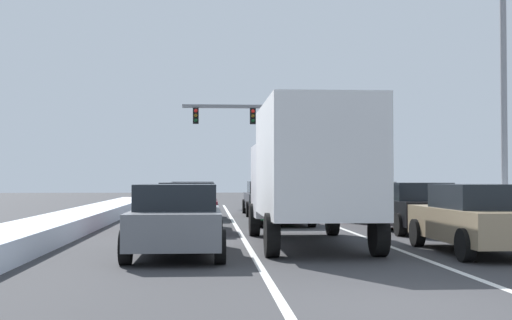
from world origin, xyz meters
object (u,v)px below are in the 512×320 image
object	(u,v)px
sedan_charcoal_center_lane_third	(266,198)
street_lamp_right_mid	(494,79)
sedan_black_right_lane_second	(415,207)
sedan_green_center_lane_second	(281,203)
traffic_light_gantry	(299,127)
sedan_tan_right_lane_nearest	(479,218)
sedan_gray_left_lane_nearest	(177,219)
sedan_maroon_left_lane_second	(188,206)
sedan_red_right_lane_third	(368,201)
box_truck_center_lane_nearest	(309,168)
sedan_silver_left_lane_third	(193,200)

from	to	relation	value
sedan_charcoal_center_lane_third	street_lamp_right_mid	world-z (taller)	street_lamp_right_mid
sedan_black_right_lane_second	sedan_green_center_lane_second	size ratio (longest dim) A/B	1.00
sedan_black_right_lane_second	traffic_light_gantry	xyz separation A→B (m)	(-0.88, 20.27, 3.97)
sedan_tan_right_lane_nearest	sedan_gray_left_lane_nearest	bearing A→B (deg)	-179.93
sedan_green_center_lane_second	sedan_maroon_left_lane_second	bearing A→B (deg)	-138.52
sedan_tan_right_lane_nearest	traffic_light_gantry	size ratio (longest dim) A/B	0.41
sedan_red_right_lane_third	box_truck_center_lane_nearest	distance (m)	10.49
sedan_tan_right_lane_nearest	sedan_charcoal_center_lane_third	size ratio (longest dim) A/B	1.00
sedan_silver_left_lane_third	traffic_light_gantry	xyz separation A→B (m)	(6.04, 12.80, 3.97)
sedan_green_center_lane_second	street_lamp_right_mid	distance (m)	8.59
sedan_maroon_left_lane_second	sedan_silver_left_lane_third	distance (m)	6.53
box_truck_center_lane_nearest	street_lamp_right_mid	xyz separation A→B (m)	(7.45, 6.52, 3.19)
sedan_black_right_lane_second	sedan_red_right_lane_third	xyz separation A→B (m)	(-0.13, 5.70, 0.00)
sedan_tan_right_lane_nearest	sedan_gray_left_lane_nearest	world-z (taller)	same
sedan_black_right_lane_second	sedan_red_right_lane_third	size ratio (longest dim) A/B	1.00
sedan_green_center_lane_second	sedan_silver_left_lane_third	world-z (taller)	same
sedan_black_right_lane_second	sedan_red_right_lane_third	distance (m)	5.70
sedan_green_center_lane_second	sedan_charcoal_center_lane_third	distance (m)	6.40
sedan_black_right_lane_second	sedan_silver_left_lane_third	bearing A→B (deg)	132.78
sedan_red_right_lane_third	sedan_green_center_lane_second	bearing A→B (deg)	-152.08
sedan_silver_left_lane_third	sedan_charcoal_center_lane_third	bearing A→B (deg)	40.19
traffic_light_gantry	sedan_silver_left_lane_third	bearing A→B (deg)	-115.25
sedan_black_right_lane_second	sedan_green_center_lane_second	bearing A→B (deg)	134.38
sedan_tan_right_lane_nearest	sedan_gray_left_lane_nearest	distance (m)	6.57
sedan_red_right_lane_third	traffic_light_gantry	distance (m)	15.12
box_truck_center_lane_nearest	sedan_charcoal_center_lane_third	world-z (taller)	box_truck_center_lane_nearest
sedan_gray_left_lane_nearest	sedan_silver_left_lane_third	size ratio (longest dim) A/B	1.00
sedan_silver_left_lane_third	sedan_green_center_lane_second	bearing A→B (deg)	-48.96
sedan_green_center_lane_second	sedan_maroon_left_lane_second	xyz separation A→B (m)	(-3.23, -2.86, 0.00)
sedan_gray_left_lane_nearest	sedan_maroon_left_lane_second	size ratio (longest dim) A/B	1.00
sedan_green_center_lane_second	box_truck_center_lane_nearest	bearing A→B (deg)	-91.10
sedan_tan_right_lane_nearest	sedan_maroon_left_lane_second	world-z (taller)	same
sedan_tan_right_lane_nearest	sedan_silver_left_lane_third	distance (m)	14.97
sedan_charcoal_center_lane_third	sedan_tan_right_lane_nearest	bearing A→B (deg)	-78.53
sedan_tan_right_lane_nearest	sedan_red_right_lane_third	distance (m)	11.71
sedan_black_right_lane_second	sedan_red_right_lane_third	bearing A→B (deg)	91.27
sedan_tan_right_lane_nearest	sedan_green_center_lane_second	distance (m)	10.35
sedan_charcoal_center_lane_third	sedan_gray_left_lane_nearest	distance (m)	16.54
sedan_tan_right_lane_nearest	sedan_maroon_left_lane_second	distance (m)	9.55
box_truck_center_lane_nearest	sedan_charcoal_center_lane_third	bearing A→B (deg)	89.29
sedan_black_right_lane_second	sedan_charcoal_center_lane_third	distance (m)	10.84
sedan_black_right_lane_second	sedan_tan_right_lane_nearest	bearing A→B (deg)	-93.84
sedan_black_right_lane_second	sedan_green_center_lane_second	xyz separation A→B (m)	(-3.72, 3.80, 0.00)
sedan_red_right_lane_third	sedan_tan_right_lane_nearest	bearing A→B (deg)	-91.35
sedan_gray_left_lane_nearest	traffic_light_gantry	size ratio (longest dim) A/B	0.41
sedan_green_center_lane_second	sedan_maroon_left_lane_second	size ratio (longest dim) A/B	1.00
street_lamp_right_mid	box_truck_center_lane_nearest	bearing A→B (deg)	-138.81
sedan_red_right_lane_third	sedan_black_right_lane_second	bearing A→B (deg)	-88.73
sedan_black_right_lane_second	sedan_charcoal_center_lane_third	xyz separation A→B (m)	(-3.69, 10.19, 0.00)
sedan_maroon_left_lane_second	sedan_silver_left_lane_third	world-z (taller)	same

